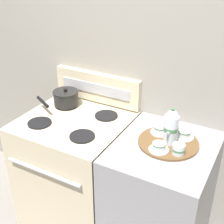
% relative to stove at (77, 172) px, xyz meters
% --- Properties ---
extents(wall_back, '(6.00, 0.05, 2.20)m').
position_rel_stove_xyz_m(wall_back, '(0.29, 0.36, 0.66)').
color(wall_back, '#9E998E').
rests_on(wall_back, ground).
extents(stove, '(0.70, 0.69, 0.89)m').
position_rel_stove_xyz_m(stove, '(0.00, 0.00, 0.00)').
color(stove, beige).
rests_on(stove, ground).
extents(control_panel, '(0.69, 0.05, 0.22)m').
position_rel_stove_xyz_m(control_panel, '(0.00, 0.31, 0.56)').
color(control_panel, beige).
rests_on(control_panel, stove).
extents(side_counter, '(0.58, 0.66, 0.88)m').
position_rel_stove_xyz_m(side_counter, '(0.65, 0.00, -0.00)').
color(side_counter, '#939399').
rests_on(side_counter, ground).
extents(saucepan, '(0.26, 0.30, 0.13)m').
position_rel_stove_xyz_m(saucepan, '(-0.17, 0.15, 0.51)').
color(saucepan, black).
rests_on(saucepan, stove).
extents(serving_tray, '(0.36, 0.36, 0.01)m').
position_rel_stove_xyz_m(serving_tray, '(0.65, 0.04, 0.45)').
color(serving_tray, brown).
rests_on(serving_tray, side_counter).
extents(teapot, '(0.09, 0.14, 0.23)m').
position_rel_stove_xyz_m(teapot, '(0.66, 0.03, 0.56)').
color(teapot, silver).
rests_on(teapot, serving_tray).
extents(teacup_left, '(0.11, 0.11, 0.05)m').
position_rel_stove_xyz_m(teacup_left, '(0.63, -0.07, 0.48)').
color(teacup_left, silver).
rests_on(teacup_left, serving_tray).
extents(teacup_right, '(0.11, 0.11, 0.05)m').
position_rel_stove_xyz_m(teacup_right, '(0.57, 0.10, 0.48)').
color(teacup_right, silver).
rests_on(teacup_right, serving_tray).
extents(teacup_front, '(0.11, 0.11, 0.05)m').
position_rel_stove_xyz_m(teacup_front, '(0.72, 0.13, 0.48)').
color(teacup_front, silver).
rests_on(teacup_front, serving_tray).
extents(creamer_jug, '(0.07, 0.07, 0.06)m').
position_rel_stove_xyz_m(creamer_jug, '(0.74, -0.05, 0.48)').
color(creamer_jug, silver).
rests_on(creamer_jug, serving_tray).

